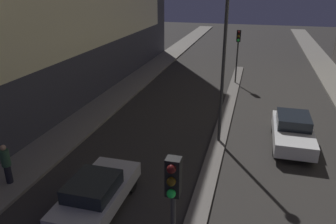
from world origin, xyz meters
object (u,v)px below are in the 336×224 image
Objects in this scene: traffic_light_near at (173,203)px; car_right_lane at (293,131)px; traffic_light_mid at (238,44)px; street_lamp at (225,45)px; pedestrian_on_left_sidewalk at (6,163)px; car_left_lane at (97,192)px.

traffic_light_near reaches higher than car_right_lane.
street_lamp reaches higher than traffic_light_mid.
pedestrian_on_left_sidewalk is (-11.28, -6.83, 0.27)m from car_right_lane.
pedestrian_on_left_sidewalk is at bearing 155.74° from traffic_light_near.
traffic_light_mid reaches higher than pedestrian_on_left_sidewalk.
pedestrian_on_left_sidewalk is at bearing -148.80° from car_right_lane.
pedestrian_on_left_sidewalk is at bearing -114.45° from traffic_light_mid.
traffic_light_mid is 0.94× the size of car_right_lane.
pedestrian_on_left_sidewalk is at bearing -141.66° from street_lamp.
pedestrian_on_left_sidewalk is at bearing 174.05° from car_left_lane.
traffic_light_near is at bearing -90.00° from traffic_light_mid.
street_lamp is at bearing -90.00° from traffic_light_mid.
traffic_light_near reaches higher than pedestrian_on_left_sidewalk.
traffic_light_mid is 0.56× the size of street_lamp.
street_lamp is at bearing 61.21° from car_left_lane.
traffic_light_near is 5.32m from car_left_lane.
traffic_light_mid is at bearing 65.55° from pedestrian_on_left_sidewalk.
car_right_lane is at bearing 31.20° from pedestrian_on_left_sidewalk.
street_lamp reaches higher than car_right_lane.
traffic_light_mid reaches higher than car_right_lane.
traffic_light_near is 8.72m from pedestrian_on_left_sidewalk.
street_lamp is 5.62m from car_right_lane.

